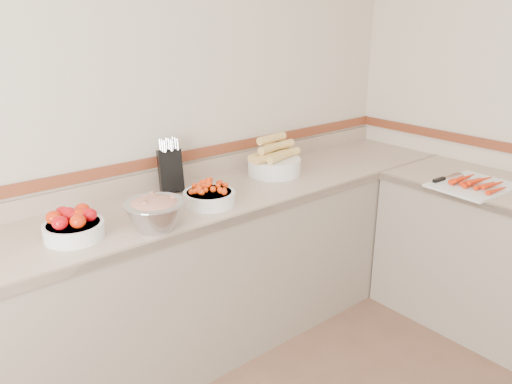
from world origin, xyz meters
TOP-DOWN VIEW (x-y plane):
  - back_wall at (0.00, 2.00)m, footprint 4.00×0.00m
  - counter_back at (0.00, 1.68)m, footprint 4.00×0.65m
  - knife_block at (0.18, 1.89)m, footprint 0.17×0.19m
  - tomato_bowl at (-0.47, 1.62)m, footprint 0.26×0.26m
  - cherry_tomato_bowl at (0.22, 1.57)m, footprint 0.27×0.27m
  - corn_bowl at (0.83, 1.76)m, footprint 0.36×0.33m
  - rhubarb_bowl at (-0.15, 1.47)m, footprint 0.28×0.28m
  - cutting_board at (1.54, 0.84)m, footprint 0.47×0.38m

SIDE VIEW (x-z plane):
  - counter_back at x=0.00m, z-range -0.09..0.99m
  - cutting_board at x=1.54m, z-range 0.88..0.95m
  - cherry_tomato_bowl at x=0.22m, z-range 0.88..1.02m
  - tomato_bowl at x=-0.47m, z-range 0.89..1.02m
  - corn_bowl at x=0.83m, z-range 0.86..1.10m
  - rhubarb_bowl at x=-0.15m, z-range 0.90..1.06m
  - knife_block at x=0.18m, z-range 0.87..1.18m
  - back_wall at x=0.00m, z-range -0.70..3.30m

